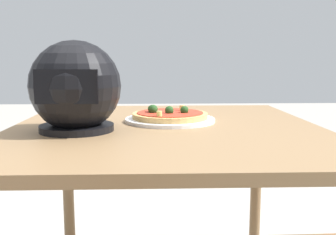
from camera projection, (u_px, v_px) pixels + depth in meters
dining_table at (166, 148)px, 1.29m from camera, size 1.01×1.10×0.73m
pizza_plate at (170, 120)px, 1.36m from camera, size 0.32×0.32×0.01m
pizza at (170, 115)px, 1.36m from camera, size 0.26×0.26×0.05m
motorcycle_helmet at (75, 88)px, 1.16m from camera, size 0.27×0.27×0.27m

